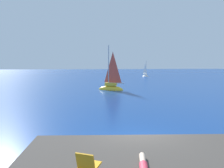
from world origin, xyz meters
TOP-DOWN VIEW (x-y plane):
  - ground_plane at (0.00, 0.00)m, footprint 160.00×160.00m
  - boulder_seaward at (2.76, -0.62)m, footprint 1.09×1.09m
  - boulder_inland at (2.27, -1.15)m, footprint 1.18×0.98m
  - sailboat_near at (0.10, 17.65)m, footprint 3.46×2.33m
  - sailboat_far at (9.63, 39.01)m, footprint 1.57×2.22m
  - beach_chair at (-2.08, -4.12)m, footprint 0.67×0.73m

SIDE VIEW (x-z plane):
  - ground_plane at x=0.00m, z-range 0.00..0.00m
  - boulder_seaward at x=2.76m, z-range -0.26..0.26m
  - boulder_inland at x=2.27m, z-range -0.34..0.34m
  - sailboat_far at x=9.63m, z-range -1.80..2.24m
  - sailboat_near at x=0.10m, z-range -2.79..3.47m
  - beach_chair at x=-2.08m, z-range 0.79..1.59m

